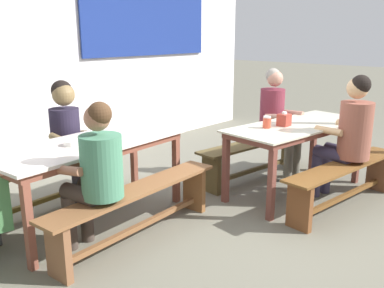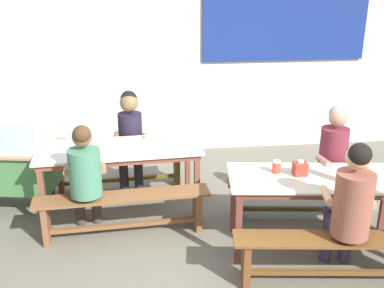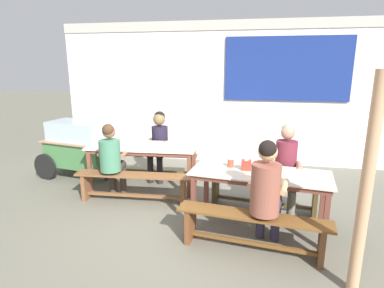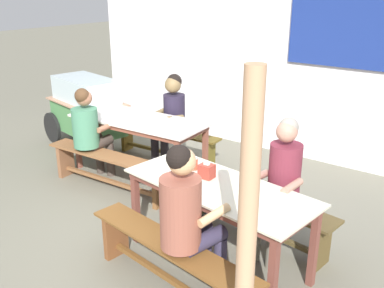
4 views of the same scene
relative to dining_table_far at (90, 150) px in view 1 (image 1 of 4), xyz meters
name	(u,v)px [view 1 (image 1 of 4)]	position (x,y,z in m)	size (l,w,h in m)	color
ground_plane	(244,209)	(1.18, -0.91, -0.70)	(40.00, 40.00, 0.00)	#6A6758
backdrop_wall	(78,45)	(1.22, 1.92, 0.88)	(7.21, 0.23, 3.01)	white
dining_table_far	(90,150)	(0.00, 0.00, 0.00)	(1.88, 0.85, 0.78)	silver
dining_table_near	(298,131)	(1.95, -1.06, 0.00)	(1.84, 0.94, 0.78)	beige
bench_far_back	(56,177)	(-0.03, 0.59, -0.39)	(1.74, 0.34, 0.46)	brown
bench_far_front	(137,205)	(0.03, -0.59, -0.39)	(1.84, 0.39, 0.46)	brown
bench_near_back	(255,154)	(2.03, -0.47, -0.39)	(1.72, 0.52, 0.46)	brown
bench_near_front	(344,179)	(1.87, -1.64, -0.40)	(1.76, 0.51, 0.46)	brown
person_center_facing	(69,134)	(0.12, 0.53, 0.04)	(0.42, 0.53, 1.28)	#262329
person_right_near_table	(276,117)	(2.31, -0.58, 0.04)	(0.42, 0.53, 1.33)	#686455
person_left_back_turned	(96,170)	(-0.33, -0.54, 0.01)	(0.47, 0.54, 1.25)	#41352E
person_near_front	(349,132)	(2.01, -1.59, 0.06)	(0.48, 0.58, 1.35)	#332E47
tissue_box	(284,120)	(1.77, -0.98, 0.14)	(0.13, 0.11, 0.15)	#9B3529
condiment_jar	(267,122)	(1.56, -0.90, 0.14)	(0.08, 0.08, 0.12)	#D14A31
soup_bowl	(72,143)	(-0.18, 0.00, 0.10)	(0.14, 0.14, 0.04)	silver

